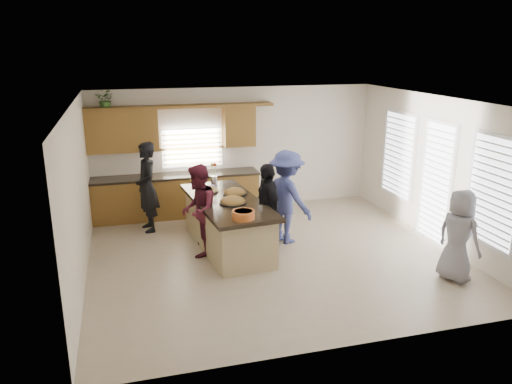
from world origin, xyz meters
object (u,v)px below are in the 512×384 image
object	(u,v)px
island	(228,225)
woman_left_back	(147,187)
woman_left_mid	(198,211)
woman_left_front	(267,208)
salad_bowl	(243,214)
woman_right_back	(287,197)
woman_right_front	(459,236)

from	to	relation	value
island	woman_left_back	xyz separation A→B (m)	(-1.38, 1.35, 0.47)
island	woman_left_mid	xyz separation A→B (m)	(-0.56, -0.15, 0.39)
woman_left_mid	woman_left_front	size ratio (longest dim) A/B	1.00
salad_bowl	woman_left_back	bearing A→B (deg)	120.11
woman_left_back	woman_right_back	bearing A→B (deg)	50.73
salad_bowl	island	bearing A→B (deg)	92.06
island	woman_right_back	distance (m)	1.25
salad_bowl	woman_right_back	xyz separation A→B (m)	(1.13, 1.12, -0.12)
woman_right_back	woman_left_mid	bearing A→B (deg)	67.90
island	woman_right_front	xyz separation A→B (m)	(3.30, -2.29, 0.31)
woman_left_back	woman_right_front	size ratio (longest dim) A/B	1.21
woman_left_front	island	bearing A→B (deg)	-121.59
salad_bowl	woman_left_front	xyz separation A→B (m)	(0.63, 0.74, -0.19)
woman_left_mid	salad_bowl	bearing A→B (deg)	48.58
woman_left_back	woman_left_front	bearing A→B (deg)	38.55
island	salad_bowl	world-z (taller)	salad_bowl
woman_left_back	salad_bowl	bearing A→B (deg)	18.43
woman_right_back	woman_left_front	bearing A→B (deg)	99.15
island	woman_left_front	size ratio (longest dim) A/B	1.67
island	woman_right_front	size ratio (longest dim) A/B	1.83
woman_left_back	woman_left_front	distance (m)	2.66
woman_left_front	woman_right_back	distance (m)	0.63
salad_bowl	woman_right_front	xyz separation A→B (m)	(3.26, -1.19, -0.26)
salad_bowl	woman_right_back	bearing A→B (deg)	44.74
island	woman_left_mid	bearing A→B (deg)	-171.22
woman_left_mid	woman_right_back	size ratio (longest dim) A/B	0.93
woman_left_back	woman_right_back	size ratio (longest dim) A/B	1.02
island	woman_right_back	world-z (taller)	woman_right_back
woman_right_back	salad_bowl	bearing A→B (deg)	107.00
island	woman_left_back	size ratio (longest dim) A/B	1.51
woman_right_front	island	bearing A→B (deg)	37.12
woman_left_front	woman_right_back	world-z (taller)	woman_right_back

